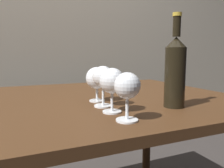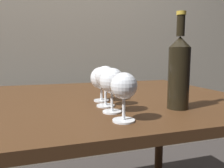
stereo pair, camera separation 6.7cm
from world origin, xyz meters
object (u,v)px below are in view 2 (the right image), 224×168
(wine_glass_merlot, at_px, (112,82))
(wine_bottle, at_px, (179,71))
(wine_glass_chardonnay, at_px, (101,78))
(wine_glass_pinot, at_px, (105,78))
(wine_glass_white, at_px, (124,88))

(wine_glass_merlot, height_order, wine_bottle, wine_bottle)
(wine_glass_chardonnay, relative_size, wine_bottle, 0.42)
(wine_glass_merlot, xyz_separation_m, wine_glass_chardonnay, (0.01, 0.17, -0.01))
(wine_glass_chardonnay, height_order, wine_bottle, wine_bottle)
(wine_glass_merlot, relative_size, wine_bottle, 0.44)
(wine_glass_pinot, height_order, wine_glass_chardonnay, wine_glass_pinot)
(wine_glass_pinot, bearing_deg, wine_glass_white, -90.25)
(wine_bottle, bearing_deg, wine_glass_merlot, 175.81)
(wine_glass_pinot, bearing_deg, wine_glass_merlot, -92.05)
(wine_glass_chardonnay, bearing_deg, wine_bottle, -41.80)
(wine_glass_pinot, xyz_separation_m, wine_bottle, (0.22, -0.10, 0.03))
(wine_glass_white, xyz_separation_m, wine_bottle, (0.22, 0.08, 0.03))
(wine_glass_white, xyz_separation_m, wine_glass_chardonnay, (0.01, 0.27, -0.00))
(wine_glass_pinot, height_order, wine_bottle, wine_bottle)
(wine_glass_merlot, relative_size, wine_glass_pinot, 0.98)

